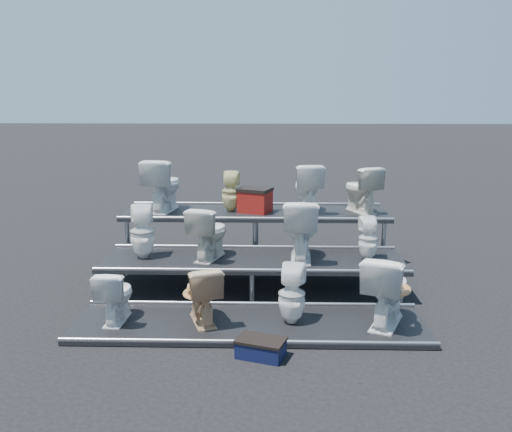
{
  "coord_description": "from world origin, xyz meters",
  "views": [
    {
      "loc": [
        0.25,
        -7.68,
        2.79
      ],
      "look_at": [
        0.04,
        0.1,
        1.05
      ],
      "focal_mm": 40.0,
      "sensor_mm": 36.0,
      "label": 1
    }
  ],
  "objects_px": {
    "toilet_3": "(387,289)",
    "toilet_7": "(368,238)",
    "toilet_2": "(292,294)",
    "toilet_11": "(361,189)",
    "red_crate": "(255,202)",
    "toilet_0": "(116,295)",
    "toilet_6": "(301,229)",
    "toilet_4": "(142,232)",
    "toilet_5": "(209,232)",
    "toilet_1": "(202,293)",
    "toilet_8": "(163,185)",
    "toilet_9": "(231,192)",
    "toilet_10": "(307,188)",
    "step_stool": "(261,349)"
  },
  "relations": [
    {
      "from": "toilet_7",
      "to": "toilet_10",
      "type": "relative_size",
      "value": 0.77
    },
    {
      "from": "toilet_6",
      "to": "toilet_8",
      "type": "bearing_deg",
      "value": -28.07
    },
    {
      "from": "toilet_11",
      "to": "red_crate",
      "type": "xyz_separation_m",
      "value": [
        -1.69,
        -0.05,
        -0.2
      ]
    },
    {
      "from": "toilet_4",
      "to": "toilet_5",
      "type": "xyz_separation_m",
      "value": [
        0.94,
        0.0,
        -0.0
      ]
    },
    {
      "from": "toilet_2",
      "to": "toilet_11",
      "type": "xyz_separation_m",
      "value": [
        1.18,
        2.6,
        0.82
      ]
    },
    {
      "from": "toilet_3",
      "to": "toilet_8",
      "type": "relative_size",
      "value": 1.01
    },
    {
      "from": "toilet_1",
      "to": "toilet_7",
      "type": "distance_m",
      "value": 2.55
    },
    {
      "from": "toilet_4",
      "to": "toilet_11",
      "type": "height_order",
      "value": "toilet_11"
    },
    {
      "from": "toilet_6",
      "to": "toilet_5",
      "type": "bearing_deg",
      "value": 3.13
    },
    {
      "from": "toilet_3",
      "to": "toilet_6",
      "type": "height_order",
      "value": "toilet_6"
    },
    {
      "from": "toilet_8",
      "to": "toilet_0",
      "type": "bearing_deg",
      "value": 97.36
    },
    {
      "from": "toilet_5",
      "to": "toilet_10",
      "type": "height_order",
      "value": "toilet_10"
    },
    {
      "from": "toilet_5",
      "to": "toilet_6",
      "type": "xyz_separation_m",
      "value": [
        1.28,
        0.0,
        0.06
      ]
    },
    {
      "from": "toilet_3",
      "to": "toilet_7",
      "type": "xyz_separation_m",
      "value": [
        -0.01,
        1.3,
        0.27
      ]
    },
    {
      "from": "toilet_2",
      "to": "toilet_4",
      "type": "bearing_deg",
      "value": -22.05
    },
    {
      "from": "toilet_11",
      "to": "red_crate",
      "type": "height_order",
      "value": "toilet_11"
    },
    {
      "from": "toilet_1",
      "to": "toilet_10",
      "type": "xyz_separation_m",
      "value": [
        1.39,
        2.6,
        0.83
      ]
    },
    {
      "from": "toilet_0",
      "to": "toilet_6",
      "type": "distance_m",
      "value": 2.66
    },
    {
      "from": "toilet_6",
      "to": "toilet_8",
      "type": "xyz_separation_m",
      "value": [
        -2.15,
        1.3,
        0.4
      ]
    },
    {
      "from": "toilet_7",
      "to": "toilet_2",
      "type": "bearing_deg",
      "value": 47.51
    },
    {
      "from": "toilet_4",
      "to": "red_crate",
      "type": "bearing_deg",
      "value": -153.02
    },
    {
      "from": "toilet_6",
      "to": "toilet_9",
      "type": "height_order",
      "value": "toilet_9"
    },
    {
      "from": "toilet_5",
      "to": "toilet_8",
      "type": "xyz_separation_m",
      "value": [
        -0.87,
        1.3,
        0.45
      ]
    },
    {
      "from": "toilet_3",
      "to": "red_crate",
      "type": "xyz_separation_m",
      "value": [
        -1.62,
        2.55,
        0.54
      ]
    },
    {
      "from": "toilet_7",
      "to": "toilet_11",
      "type": "height_order",
      "value": "toilet_11"
    },
    {
      "from": "toilet_2",
      "to": "toilet_6",
      "type": "distance_m",
      "value": 1.39
    },
    {
      "from": "toilet_3",
      "to": "step_stool",
      "type": "height_order",
      "value": "toilet_3"
    },
    {
      "from": "toilet_9",
      "to": "toilet_0",
      "type": "bearing_deg",
      "value": 66.27
    },
    {
      "from": "toilet_3",
      "to": "toilet_11",
      "type": "distance_m",
      "value": 2.7
    },
    {
      "from": "toilet_10",
      "to": "red_crate",
      "type": "bearing_deg",
      "value": -1.99
    },
    {
      "from": "toilet_5",
      "to": "toilet_7",
      "type": "bearing_deg",
      "value": -161.82
    },
    {
      "from": "toilet_1",
      "to": "toilet_4",
      "type": "xyz_separation_m",
      "value": [
        -0.98,
        1.3,
        0.42
      ]
    },
    {
      "from": "toilet_4",
      "to": "toilet_9",
      "type": "xyz_separation_m",
      "value": [
        1.15,
        1.3,
        0.35
      ]
    },
    {
      "from": "toilet_5",
      "to": "step_stool",
      "type": "xyz_separation_m",
      "value": [
        0.76,
        -2.09,
        -0.75
      ]
    },
    {
      "from": "toilet_9",
      "to": "step_stool",
      "type": "height_order",
      "value": "toilet_9"
    },
    {
      "from": "toilet_0",
      "to": "toilet_7",
      "type": "distance_m",
      "value": 3.48
    },
    {
      "from": "toilet_1",
      "to": "toilet_5",
      "type": "xyz_separation_m",
      "value": [
        -0.05,
        1.3,
        0.42
      ]
    },
    {
      "from": "step_stool",
      "to": "toilet_6",
      "type": "bearing_deg",
      "value": 95.2
    },
    {
      "from": "toilet_7",
      "to": "toilet_11",
      "type": "xyz_separation_m",
      "value": [
        0.08,
        1.3,
        0.47
      ]
    },
    {
      "from": "toilet_1",
      "to": "toilet_7",
      "type": "height_order",
      "value": "toilet_7"
    },
    {
      "from": "toilet_8",
      "to": "step_stool",
      "type": "relative_size",
      "value": 1.74
    },
    {
      "from": "toilet_1",
      "to": "step_stool",
      "type": "xyz_separation_m",
      "value": [
        0.72,
        -0.79,
        -0.33
      ]
    },
    {
      "from": "toilet_5",
      "to": "toilet_9",
      "type": "height_order",
      "value": "toilet_9"
    },
    {
      "from": "toilet_3",
      "to": "toilet_8",
      "type": "distance_m",
      "value": 4.12
    },
    {
      "from": "toilet_10",
      "to": "toilet_7",
      "type": "bearing_deg",
      "value": 115.47
    },
    {
      "from": "toilet_1",
      "to": "toilet_6",
      "type": "relative_size",
      "value": 0.83
    },
    {
      "from": "toilet_0",
      "to": "step_stool",
      "type": "relative_size",
      "value": 1.33
    },
    {
      "from": "toilet_1",
      "to": "toilet_3",
      "type": "xyz_separation_m",
      "value": [
        2.18,
        0.0,
        0.07
      ]
    },
    {
      "from": "toilet_11",
      "to": "toilet_9",
      "type": "bearing_deg",
      "value": -23.04
    },
    {
      "from": "red_crate",
      "to": "step_stool",
      "type": "relative_size",
      "value": 0.96
    }
  ]
}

